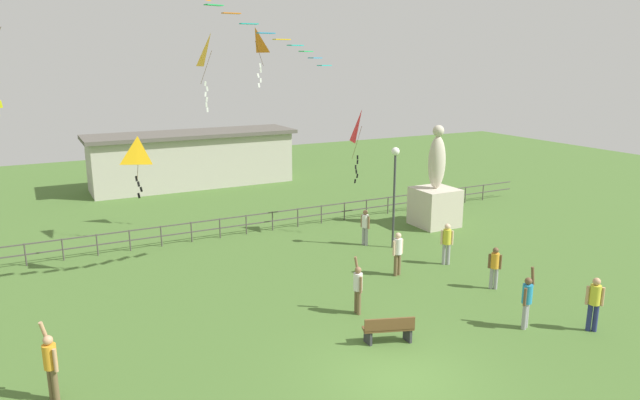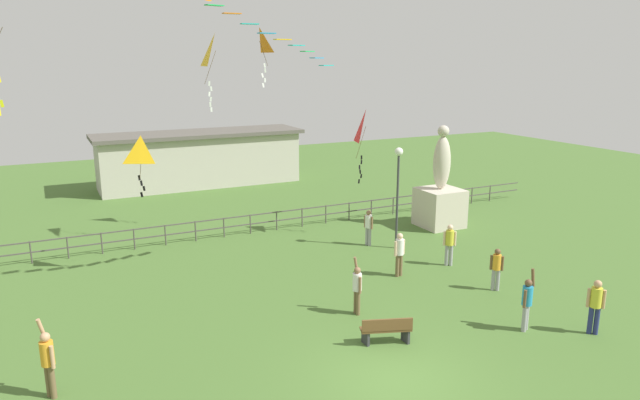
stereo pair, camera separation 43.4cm
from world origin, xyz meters
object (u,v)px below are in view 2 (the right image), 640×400
at_px(kite_3, 365,129).
at_px(kite_4, 2,31).
at_px(person_2, 357,287).
at_px(park_bench, 386,330).
at_px(kite_5, 215,53).
at_px(person_0, 596,303).
at_px(person_1, 450,242).
at_px(kite_1, 142,152).
at_px(person_4, 399,252).
at_px(person_5, 48,359).
at_px(person_6, 527,301).
at_px(person_7, 497,267).
at_px(kite_2, 260,43).
at_px(statue_monument, 440,198).
at_px(person_3, 368,225).
at_px(lamppost, 398,176).

xyz_separation_m(kite_3, kite_4, (-14.03, -4.77, 3.82)).
relative_size(person_2, kite_3, 0.56).
bearing_deg(park_bench, kite_5, 97.48).
distance_m(person_0, person_1, 6.76).
bearing_deg(kite_1, person_0, -45.60).
xyz_separation_m(person_1, person_4, (-2.48, -0.10, 0.00)).
bearing_deg(person_4, person_5, -165.89).
xyz_separation_m(park_bench, person_6, (4.33, -1.14, 0.53)).
xyz_separation_m(person_5, kite_1, (3.78, 7.84, 3.75)).
bearing_deg(person_6, person_7, 63.42).
bearing_deg(kite_2, person_7, -64.43).
relative_size(park_bench, person_2, 0.81).
height_order(person_0, person_2, person_2).
height_order(person_5, person_7, person_5).
distance_m(statue_monument, person_3, 4.96).
bearing_deg(lamppost, kite_3, 97.96).
xyz_separation_m(lamppost, kite_1, (-10.36, 1.82, 1.50)).
height_order(person_7, kite_5, kite_5).
height_order(lamppost, kite_4, kite_4).
height_order(lamppost, kite_1, kite_1).
xyz_separation_m(kite_2, kite_4, (-9.91, -7.23, 0.02)).
relative_size(person_4, person_7, 1.09).
relative_size(lamppost, person_0, 2.59).
bearing_deg(park_bench, person_0, -20.27).
distance_m(person_5, kite_5, 14.53).
height_order(person_4, person_6, person_6).
bearing_deg(kite_5, kite_4, -139.60).
relative_size(park_bench, person_5, 0.76).
relative_size(person_0, kite_1, 0.77).
xyz_separation_m(park_bench, kite_2, (0.77, 12.11, 8.40)).
distance_m(person_3, kite_3, 4.41).
bearing_deg(person_3, person_6, -89.76).
bearing_deg(person_5, kite_3, 31.05).
distance_m(person_3, kite_4, 15.96).
xyz_separation_m(person_2, person_3, (4.03, 6.04, -0.02)).
relative_size(person_1, person_2, 0.90).
bearing_deg(person_6, person_1, 74.63).
relative_size(person_0, kite_4, 0.58).
bearing_deg(person_0, person_5, 166.60).
distance_m(statue_monument, person_1, 5.79).
xyz_separation_m(person_6, person_7, (1.42, 2.85, -0.08)).
height_order(person_3, person_7, person_3).
distance_m(lamppost, person_3, 2.65).
height_order(statue_monument, kite_3, kite_3).
distance_m(park_bench, person_2, 2.25).
xyz_separation_m(person_5, kite_5, (7.43, 10.05, 7.41)).
bearing_deg(person_2, person_7, -4.97).
distance_m(lamppost, kite_1, 10.62).
height_order(person_2, person_3, person_2).
relative_size(kite_4, kite_5, 0.92).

